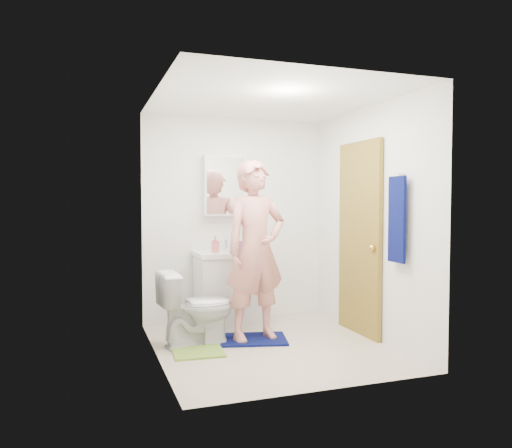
{
  "coord_description": "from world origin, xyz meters",
  "views": [
    {
      "loc": [
        -1.72,
        -4.5,
        1.42
      ],
      "look_at": [
        -0.07,
        0.25,
        1.19
      ],
      "focal_mm": 35.0,
      "sensor_mm": 36.0,
      "label": 1
    }
  ],
  "objects": [
    {
      "name": "floor",
      "position": [
        0.0,
        0.0,
        -0.01
      ],
      "size": [
        2.2,
        2.4,
        0.02
      ],
      "primitive_type": "cube",
      "color": "beige",
      "rests_on": "ground"
    },
    {
      "name": "ceiling",
      "position": [
        0.0,
        0.0,
        2.41
      ],
      "size": [
        2.2,
        2.4,
        0.02
      ],
      "primitive_type": "cube",
      "color": "white",
      "rests_on": "ground"
    },
    {
      "name": "wall_back",
      "position": [
        0.0,
        1.21,
        1.2
      ],
      "size": [
        2.2,
        0.02,
        2.4
      ],
      "primitive_type": "cube",
      "color": "white",
      "rests_on": "ground"
    },
    {
      "name": "wall_front",
      "position": [
        0.0,
        -1.21,
        1.2
      ],
      "size": [
        2.2,
        0.02,
        2.4
      ],
      "primitive_type": "cube",
      "color": "white",
      "rests_on": "ground"
    },
    {
      "name": "wall_left",
      "position": [
        -1.11,
        0.0,
        1.2
      ],
      "size": [
        0.02,
        2.4,
        2.4
      ],
      "primitive_type": "cube",
      "color": "white",
      "rests_on": "ground"
    },
    {
      "name": "wall_right",
      "position": [
        1.11,
        0.0,
        1.2
      ],
      "size": [
        0.02,
        2.4,
        2.4
      ],
      "primitive_type": "cube",
      "color": "white",
      "rests_on": "ground"
    },
    {
      "name": "vanity_cabinet",
      "position": [
        -0.15,
        0.91,
        0.4
      ],
      "size": [
        0.75,
        0.55,
        0.8
      ],
      "primitive_type": "cube",
      "color": "white",
      "rests_on": "floor"
    },
    {
      "name": "countertop",
      "position": [
        -0.15,
        0.91,
        0.83
      ],
      "size": [
        0.79,
        0.59,
        0.05
      ],
      "primitive_type": "cube",
      "color": "white",
      "rests_on": "vanity_cabinet"
    },
    {
      "name": "sink_basin",
      "position": [
        -0.15,
        0.91,
        0.84
      ],
      "size": [
        0.4,
        0.4,
        0.03
      ],
      "primitive_type": "cylinder",
      "color": "white",
      "rests_on": "countertop"
    },
    {
      "name": "faucet",
      "position": [
        -0.15,
        1.09,
        0.91
      ],
      "size": [
        0.03,
        0.03,
        0.12
      ],
      "primitive_type": "cylinder",
      "color": "silver",
      "rests_on": "countertop"
    },
    {
      "name": "medicine_cabinet",
      "position": [
        -0.15,
        1.14,
        1.6
      ],
      "size": [
        0.5,
        0.12,
        0.7
      ],
      "primitive_type": "cube",
      "color": "white",
      "rests_on": "wall_back"
    },
    {
      "name": "mirror_panel",
      "position": [
        -0.15,
        1.08,
        1.6
      ],
      "size": [
        0.46,
        0.01,
        0.66
      ],
      "primitive_type": "cube",
      "color": "white",
      "rests_on": "wall_back"
    },
    {
      "name": "door",
      "position": [
        1.07,
        0.15,
        1.02
      ],
      "size": [
        0.05,
        0.8,
        2.05
      ],
      "primitive_type": "cube",
      "color": "olive",
      "rests_on": "ground"
    },
    {
      "name": "door_knob",
      "position": [
        1.03,
        -0.17,
        0.95
      ],
      "size": [
        0.07,
        0.07,
        0.07
      ],
      "primitive_type": "sphere",
      "color": "gold",
      "rests_on": "door"
    },
    {
      "name": "towel",
      "position": [
        1.03,
        -0.57,
        1.25
      ],
      "size": [
        0.03,
        0.24,
        0.8
      ],
      "primitive_type": "cube",
      "color": "#080F50",
      "rests_on": "wall_right"
    },
    {
      "name": "towel_hook",
      "position": [
        1.07,
        -0.57,
        1.67
      ],
      "size": [
        0.06,
        0.02,
        0.02
      ],
      "primitive_type": "cylinder",
      "rotation": [
        0.0,
        1.57,
        0.0
      ],
      "color": "silver",
      "rests_on": "wall_right"
    },
    {
      "name": "toilet",
      "position": [
        -0.68,
        0.28,
        0.37
      ],
      "size": [
        0.77,
        0.49,
        0.74
      ],
      "primitive_type": "imported",
      "rotation": [
        0.0,
        0.0,
        1.67
      ],
      "color": "white",
      "rests_on": "floor"
    },
    {
      "name": "bath_mat",
      "position": [
        -0.1,
        0.25,
        0.01
      ],
      "size": [
        0.77,
        0.63,
        0.02
      ],
      "primitive_type": "cube",
      "rotation": [
        0.0,
        0.0,
        -0.24
      ],
      "color": "#080F50",
      "rests_on": "floor"
    },
    {
      "name": "green_rug",
      "position": [
        -0.72,
        0.01,
        0.01
      ],
      "size": [
        0.5,
        0.43,
        0.02
      ],
      "primitive_type": "cube",
      "rotation": [
        0.0,
        0.0,
        -0.08
      ],
      "color": "#81AD39",
      "rests_on": "floor"
    },
    {
      "name": "soap_dispenser",
      "position": [
        -0.34,
        0.86,
        0.94
      ],
      "size": [
        0.09,
        0.09,
        0.18
      ],
      "primitive_type": "imported",
      "rotation": [
        0.0,
        0.0,
        -0.14
      ],
      "color": "#D46267",
      "rests_on": "countertop"
    },
    {
      "name": "toothbrush_cup",
      "position": [
        -0.02,
        1.03,
        0.9
      ],
      "size": [
        0.16,
        0.16,
        0.1
      ],
      "primitive_type": "imported",
      "rotation": [
        0.0,
        0.0,
        0.27
      ],
      "color": "#73408D",
      "rests_on": "countertop"
    },
    {
      "name": "man",
      "position": [
        -0.08,
        0.24,
        0.93
      ],
      "size": [
        0.73,
        0.54,
        1.81
      ],
      "primitive_type": "imported",
      "rotation": [
        0.0,
        0.0,
        0.18
      ],
      "color": "tan",
      "rests_on": "bath_mat"
    }
  ]
}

